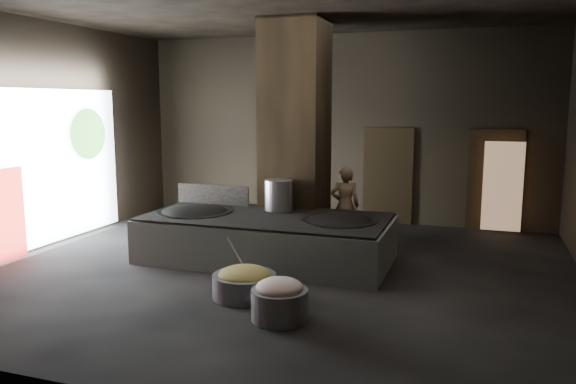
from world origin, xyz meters
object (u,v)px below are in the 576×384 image
at_px(hearth_platform, 267,239).
at_px(veg_basin, 244,286).
at_px(wok_left, 195,215).
at_px(stock_pot, 279,195).
at_px(cook, 345,206).
at_px(meat_basin, 280,304).
at_px(wok_right, 339,225).

height_order(hearth_platform, veg_basin, hearth_platform).
relative_size(hearth_platform, wok_left, 3.17).
xyz_separation_m(stock_pot, veg_basin, (0.36, -2.53, -0.95)).
distance_m(hearth_platform, cook, 1.99).
bearing_deg(stock_pot, veg_basin, -81.93).
distance_m(wok_left, veg_basin, 2.74).
bearing_deg(veg_basin, hearth_platform, 101.66).
distance_m(stock_pot, meat_basin, 3.51).
distance_m(stock_pot, cook, 1.53).
bearing_deg(wok_right, hearth_platform, -177.88).
bearing_deg(wok_right, wok_left, -177.95).
height_order(wok_right, veg_basin, wok_right).
xyz_separation_m(wok_right, stock_pot, (-1.30, 0.50, 0.38)).
xyz_separation_m(hearth_platform, wok_left, (-1.45, -0.05, 0.36)).
distance_m(wok_left, stock_pot, 1.66).
distance_m(hearth_platform, wok_left, 1.49).
bearing_deg(stock_pot, wok_left, -158.20).
relative_size(wok_left, cook, 0.88).
distance_m(wok_right, cook, 1.59).
bearing_deg(veg_basin, meat_basin, -39.62).
height_order(stock_pot, veg_basin, stock_pot).
xyz_separation_m(wok_right, cook, (-0.26, 1.57, 0.05)).
height_order(wok_right, meat_basin, wok_right).
distance_m(veg_basin, meat_basin, 1.03).
xyz_separation_m(wok_right, meat_basin, (-0.15, -2.69, -0.54)).
height_order(cook, veg_basin, cook).
distance_m(wok_left, meat_basin, 3.75).
xyz_separation_m(stock_pot, cook, (1.04, 1.07, -0.33)).
height_order(hearth_platform, meat_basin, hearth_platform).
height_order(wok_left, cook, cook).
xyz_separation_m(hearth_platform, wok_right, (1.35, 0.05, 0.36)).
bearing_deg(wok_right, veg_basin, -114.86).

